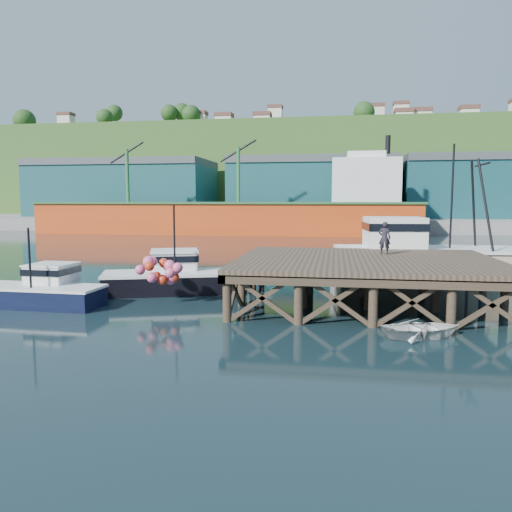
% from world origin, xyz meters
% --- Properties ---
extents(ground, '(300.00, 300.00, 0.00)m').
position_xyz_m(ground, '(0.00, 0.00, 0.00)').
color(ground, black).
rests_on(ground, ground).
extents(wharf, '(12.00, 10.00, 2.62)m').
position_xyz_m(wharf, '(5.50, -0.19, 1.94)').
color(wharf, brown).
rests_on(wharf, ground).
extents(far_quay, '(160.00, 40.00, 2.00)m').
position_xyz_m(far_quay, '(0.00, 70.00, 1.00)').
color(far_quay, gray).
rests_on(far_quay, ground).
extents(warehouse_left, '(32.00, 16.00, 9.00)m').
position_xyz_m(warehouse_left, '(-35.00, 65.00, 6.50)').
color(warehouse_left, '#184E52').
rests_on(warehouse_left, far_quay).
extents(warehouse_mid, '(28.00, 16.00, 9.00)m').
position_xyz_m(warehouse_mid, '(0.00, 65.00, 6.50)').
color(warehouse_mid, '#184E52').
rests_on(warehouse_mid, far_quay).
extents(warehouse_right, '(30.00, 16.00, 9.00)m').
position_xyz_m(warehouse_right, '(30.00, 65.00, 6.50)').
color(warehouse_right, '#184E52').
rests_on(warehouse_right, far_quay).
extents(cargo_ship, '(55.50, 10.00, 13.75)m').
position_xyz_m(cargo_ship, '(-8.46, 48.00, 3.31)').
color(cargo_ship, '#D64414').
rests_on(cargo_ship, ground).
extents(hillside, '(220.00, 50.00, 22.00)m').
position_xyz_m(hillside, '(0.00, 100.00, 11.00)').
color(hillside, '#2D511E').
rests_on(hillside, ground).
extents(boat_navy, '(5.90, 3.20, 3.64)m').
position_xyz_m(boat_navy, '(-9.30, -2.95, 0.73)').
color(boat_navy, black).
rests_on(boat_navy, ground).
extents(boat_black, '(7.93, 6.57, 4.60)m').
position_xyz_m(boat_black, '(-4.41, 1.47, 0.84)').
color(boat_black, black).
rests_on(boat_black, ground).
extents(trawler, '(12.35, 5.28, 8.06)m').
position_xyz_m(trawler, '(9.83, 6.50, 1.66)').
color(trawler, '#CCB584').
rests_on(trawler, ground).
extents(dinghy, '(3.37, 2.85, 0.60)m').
position_xyz_m(dinghy, '(7.14, -5.80, 0.30)').
color(dinghy, silver).
rests_on(dinghy, ground).
extents(dockworker, '(0.65, 0.47, 1.66)m').
position_xyz_m(dockworker, '(6.49, 1.97, 2.95)').
color(dockworker, black).
rests_on(dockworker, wharf).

